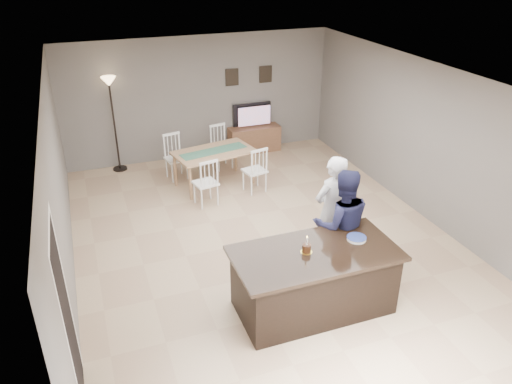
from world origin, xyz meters
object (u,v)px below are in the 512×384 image
object	(u,v)px
man	(342,225)
plate_stack	(357,238)
dining_table	(214,157)
television	(253,115)
birthday_cake	(306,248)
tv_console	(254,139)
woman	(332,210)
floor_lamp	(111,99)
kitchen_island	(314,280)

from	to	relation	value
man	plate_stack	bearing A→B (deg)	99.83
plate_stack	dining_table	bearing A→B (deg)	101.26
television	birthday_cake	world-z (taller)	birthday_cake
tv_console	birthday_cake	distance (m)	5.73
tv_console	woman	distance (m)	4.67
floor_lamp	television	bearing A→B (deg)	0.92
television	man	size ratio (longest dim) A/B	0.54
plate_stack	dining_table	distance (m)	4.18
plate_stack	dining_table	xyz separation A→B (m)	(-0.81, 4.08, -0.32)
television	plate_stack	size ratio (longest dim) A/B	3.50
tv_console	woman	world-z (taller)	woman
kitchen_island	floor_lamp	distance (m)	6.01
woman	plate_stack	distance (m)	0.89
kitchen_island	birthday_cake	bearing A→B (deg)	162.44
man	dining_table	size ratio (longest dim) A/B	0.85
kitchen_island	television	distance (m)	5.78
kitchen_island	plate_stack	size ratio (longest dim) A/B	8.23
television	plate_stack	distance (m)	5.60
woman	plate_stack	bearing A→B (deg)	72.04
television	dining_table	world-z (taller)	television
tv_console	dining_table	bearing A→B (deg)	-134.18
kitchen_island	birthday_cake	world-z (taller)	birthday_cake
tv_console	man	bearing A→B (deg)	-95.85
man	television	bearing A→B (deg)	-80.38
television	floor_lamp	distance (m)	3.19
birthday_cake	floor_lamp	bearing A→B (deg)	107.91
woman	plate_stack	xyz separation A→B (m)	(-0.10, -0.88, 0.05)
birthday_cake	dining_table	distance (m)	4.14
television	floor_lamp	size ratio (longest dim) A/B	0.45
kitchen_island	dining_table	xyz separation A→B (m)	(-0.17, 4.16, 0.15)
birthday_cake	dining_table	world-z (taller)	birthday_cake
television	woman	bearing A→B (deg)	84.41
birthday_cake	dining_table	bearing A→B (deg)	90.82
woman	birthday_cake	world-z (taller)	woman
man	birthday_cake	bearing A→B (deg)	48.10
plate_stack	kitchen_island	bearing A→B (deg)	-173.55
television	dining_table	distance (m)	2.04
floor_lamp	dining_table	bearing A→B (deg)	-39.55
birthday_cake	woman	bearing A→B (deg)	47.08
tv_console	floor_lamp	size ratio (longest dim) A/B	0.59
woman	man	world-z (taller)	woman
kitchen_island	television	size ratio (longest dim) A/B	2.35
television	woman	size ratio (longest dim) A/B	0.53
birthday_cake	plate_stack	world-z (taller)	birthday_cake
tv_console	television	world-z (taller)	television
tv_console	plate_stack	xyz separation A→B (m)	(-0.56, -5.50, 0.62)
kitchen_island	plate_stack	bearing A→B (deg)	6.45
kitchen_island	woman	size ratio (longest dim) A/B	1.24
man	plate_stack	distance (m)	0.48
woman	floor_lamp	size ratio (longest dim) A/B	0.86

